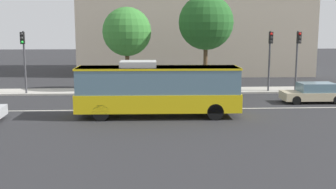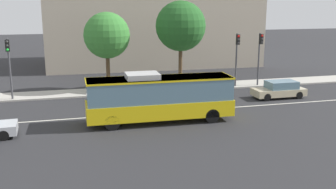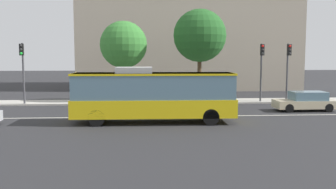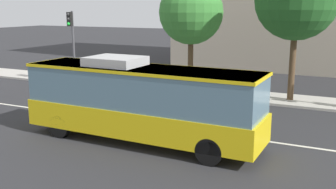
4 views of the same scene
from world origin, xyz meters
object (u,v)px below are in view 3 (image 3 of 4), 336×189
at_px(sedan_beige, 306,101).
at_px(traffic_light_mid_block, 288,62).
at_px(transit_bus, 153,94).
at_px(street_tree_kerbside_centre, 200,36).
at_px(traffic_light_near_corner, 22,63).
at_px(traffic_light_far_corner, 262,62).
at_px(street_tree_kerbside_left, 123,45).

xyz_separation_m(sedan_beige, traffic_light_mid_block, (0.39, 4.66, 2.84)).
relative_size(transit_bus, sedan_beige, 2.23).
relative_size(sedan_beige, street_tree_kerbside_centre, 0.55).
bearing_deg(street_tree_kerbside_centre, traffic_light_near_corner, -175.76).
bearing_deg(sedan_beige, transit_bus, 20.12).
xyz_separation_m(traffic_light_mid_block, traffic_light_far_corner, (-2.34, 0.08, 0.00)).
height_order(sedan_beige, traffic_light_near_corner, traffic_light_near_corner).
distance_m(street_tree_kerbside_left, street_tree_kerbside_centre, 6.82).
height_order(traffic_light_mid_block, street_tree_kerbside_left, street_tree_kerbside_left).
xyz_separation_m(sedan_beige, traffic_light_near_corner, (-22.20, 4.61, 2.84)).
distance_m(traffic_light_near_corner, traffic_light_far_corner, 20.26).
xyz_separation_m(transit_bus, sedan_beige, (11.65, 4.23, -1.09)).
height_order(traffic_light_near_corner, traffic_light_mid_block, same).
relative_size(traffic_light_near_corner, street_tree_kerbside_centre, 0.63).
bearing_deg(traffic_light_far_corner, traffic_light_mid_block, 93.65).
distance_m(traffic_light_mid_block, street_tree_kerbside_left, 14.57).
bearing_deg(traffic_light_near_corner, street_tree_kerbside_centre, 93.55).
bearing_deg(street_tree_kerbside_left, transit_bus, -77.97).
bearing_deg(transit_bus, traffic_light_far_corner, 43.96).
bearing_deg(sedan_beige, street_tree_kerbside_centre, -38.16).
distance_m(traffic_light_far_corner, street_tree_kerbside_left, 12.26).
relative_size(traffic_light_mid_block, street_tree_kerbside_centre, 0.63).
distance_m(sedan_beige, traffic_light_far_corner, 5.86).
height_order(transit_bus, street_tree_kerbside_centre, street_tree_kerbside_centre).
height_order(sedan_beige, street_tree_kerbside_centre, street_tree_kerbside_centre).
distance_m(sedan_beige, traffic_light_mid_block, 5.47).
bearing_deg(traffic_light_near_corner, sedan_beige, 77.59).
bearing_deg(traffic_light_mid_block, traffic_light_near_corner, -91.29).
bearing_deg(traffic_light_mid_block, street_tree_kerbside_centre, -99.29).
relative_size(traffic_light_far_corner, street_tree_kerbside_left, 0.72).
xyz_separation_m(transit_bus, traffic_light_mid_block, (12.04, 8.90, 1.75)).
xyz_separation_m(traffic_light_near_corner, street_tree_kerbside_left, (8.25, 2.00, 1.55)).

